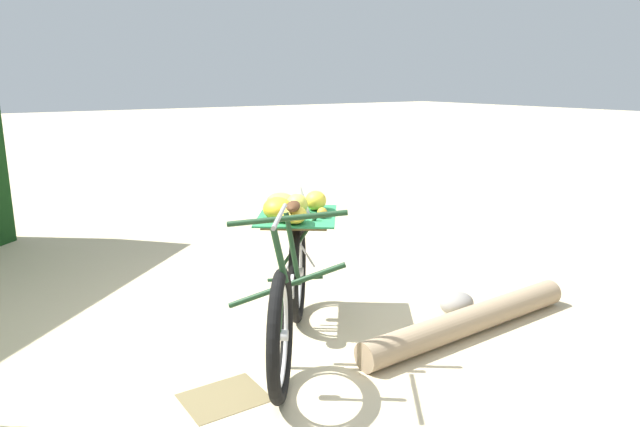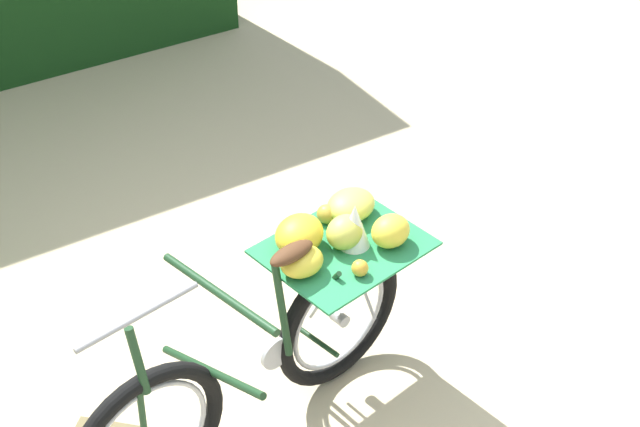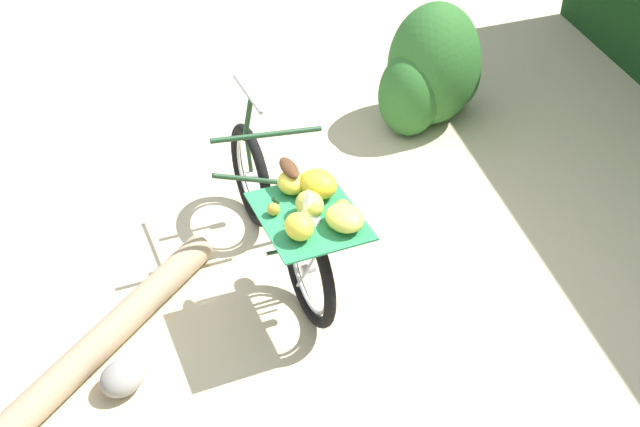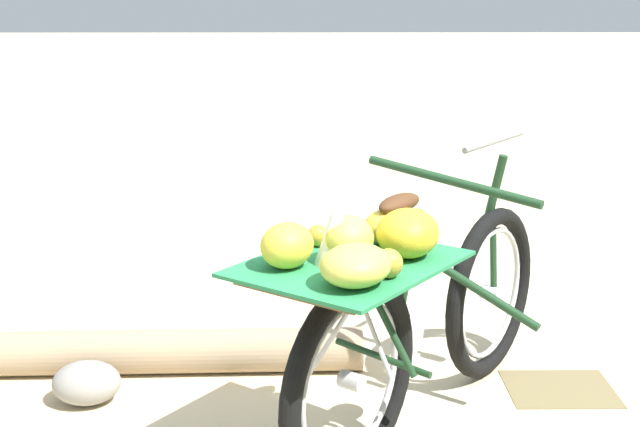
% 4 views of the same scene
% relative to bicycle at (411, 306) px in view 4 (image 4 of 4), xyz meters
% --- Properties ---
extents(bicycle, '(1.30, 1.61, 1.03)m').
position_rel_bicycle_xyz_m(bicycle, '(0.00, 0.00, 0.00)').
color(bicycle, black).
rests_on(bicycle, ground_plane).
extents(fallen_log, '(1.90, 0.24, 0.19)m').
position_rel_bicycle_xyz_m(fallen_log, '(-1.08, 0.58, -0.42)').
color(fallen_log, '#9E8466').
rests_on(fallen_log, ground_plane).
extents(path_stone, '(0.27, 0.23, 0.17)m').
position_rel_bicycle_xyz_m(path_stone, '(-1.25, 0.29, -0.43)').
color(path_stone, gray).
rests_on(path_stone, ground_plane).
extents(leaf_litter_patch, '(0.44, 0.36, 0.01)m').
position_rel_bicycle_xyz_m(leaf_litter_patch, '(0.68, 0.39, -0.52)').
color(leaf_litter_patch, olive).
rests_on(leaf_litter_patch, ground_plane).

